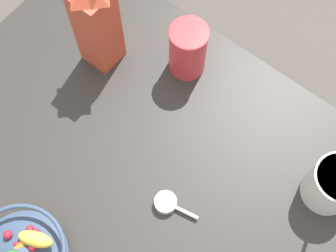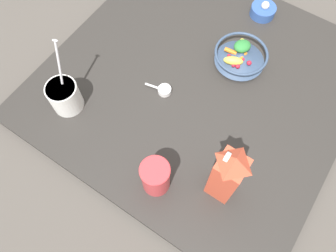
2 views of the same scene
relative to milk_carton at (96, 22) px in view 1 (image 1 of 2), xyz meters
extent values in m
plane|color=#4C4742|center=(-0.31, -0.27, -0.17)|extent=(6.00, 6.00, 0.00)
cube|color=#2D2B28|center=(-0.31, -0.27, -0.16)|extent=(1.08, 1.08, 0.03)
ellipsoid|color=#EFD64C|center=(-0.42, -0.20, -0.09)|extent=(0.06, 0.08, 0.03)
cylinder|color=orange|center=(-0.46, -0.18, -0.10)|extent=(0.05, 0.02, 0.01)
sphere|color=red|center=(-0.44, -0.20, -0.10)|extent=(0.02, 0.02, 0.02)
sphere|color=red|center=(-0.42, -0.17, -0.10)|extent=(0.02, 0.02, 0.02)
sphere|color=red|center=(-0.45, -0.17, -0.10)|extent=(0.01, 0.01, 0.01)
sphere|color=red|center=(-0.41, -0.19, -0.10)|extent=(0.02, 0.02, 0.02)
sphere|color=red|center=(-0.45, -0.14, -0.10)|extent=(0.02, 0.02, 0.02)
cube|color=#CC4C33|center=(0.00, 0.00, -0.02)|extent=(0.08, 0.08, 0.24)
cylinder|color=white|center=(0.04, -0.60, -0.08)|extent=(0.11, 0.11, 0.11)
cylinder|color=#DB383D|center=(0.10, -0.18, -0.07)|extent=(0.09, 0.09, 0.14)
torus|color=#DB383D|center=(0.10, -0.18, 0.00)|extent=(0.09, 0.09, 0.01)
cylinder|color=white|center=(-0.20, -0.35, -0.13)|extent=(0.05, 0.05, 0.02)
cylinder|color=white|center=(-0.19, -0.40, -0.13)|extent=(0.02, 0.05, 0.01)
camera|label=1|loc=(-0.38, -0.50, 0.85)|focal=50.00mm
camera|label=2|loc=(0.32, 0.01, 0.89)|focal=35.00mm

